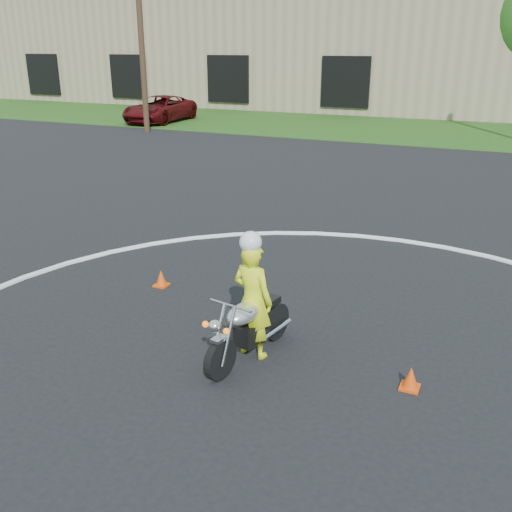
% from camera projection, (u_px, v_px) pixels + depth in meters
% --- Properties ---
extents(grass_strip, '(120.00, 10.00, 0.02)m').
position_uv_depth(grass_strip, '(473.00, 134.00, 27.90)').
color(grass_strip, '#1E4714').
rests_on(grass_strip, ground).
extents(course_markings, '(19.05, 19.05, 0.12)m').
position_uv_depth(course_markings, '(494.00, 363.00, 7.73)').
color(course_markings, silver).
rests_on(course_markings, ground).
extents(primary_motorcycle, '(0.72, 1.84, 0.97)m').
position_uv_depth(primary_motorcycle, '(248.00, 327.00, 7.69)').
color(primary_motorcycle, black).
rests_on(primary_motorcycle, ground).
extents(rider_primary_grp, '(0.66, 0.49, 1.81)m').
position_uv_depth(rider_primary_grp, '(253.00, 297.00, 7.67)').
color(rider_primary_grp, '#ECFF1A').
rests_on(rider_primary_grp, ground).
extents(pickup_grp, '(2.63, 5.27, 1.43)m').
position_uv_depth(pickup_grp, '(160.00, 109.00, 32.11)').
color(pickup_grp, '#4C080C').
rests_on(pickup_grp, ground).
extents(warehouse, '(41.00, 17.00, 8.30)m').
position_uv_depth(warehouse, '(252.00, 45.00, 44.57)').
color(warehouse, tan).
rests_on(warehouse, ground).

